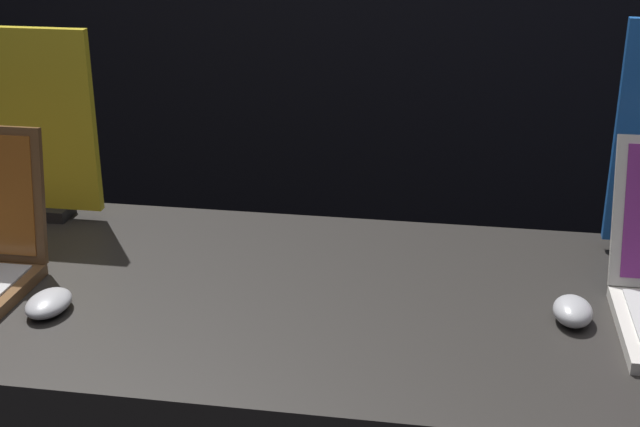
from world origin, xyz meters
name	(u,v)px	position (x,y,z in m)	size (l,w,h in m)	color
mouse_front	(49,303)	(-0.44, 0.22, 0.90)	(0.07, 0.10, 0.03)	#B2B2B7
promo_stand_front	(18,130)	(-0.67, 0.62, 1.07)	(0.33, 0.07, 0.40)	black
mouse_back	(573,311)	(0.42, 0.33, 0.90)	(0.06, 0.09, 0.04)	#B2B2B7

